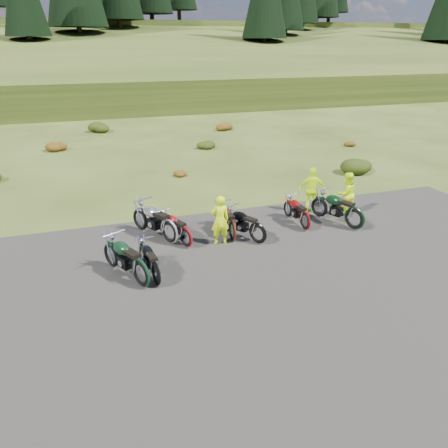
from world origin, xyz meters
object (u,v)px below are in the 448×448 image
object	(u,v)px
motorcycle_0	(157,285)
motorcycle_3	(170,244)
person_middle	(220,221)
motorcycle_7	(353,230)

from	to	relation	value
motorcycle_0	motorcycle_3	world-z (taller)	motorcycle_3
motorcycle_0	person_middle	world-z (taller)	person_middle
motorcycle_0	motorcycle_7	xyz separation A→B (m)	(7.25, 1.57, 0.00)
motorcycle_0	person_middle	size ratio (longest dim) A/B	1.13
motorcycle_0	motorcycle_7	bearing A→B (deg)	-85.62
person_middle	motorcycle_7	bearing A→B (deg)	178.41
motorcycle_0	motorcycle_3	bearing A→B (deg)	-27.54
motorcycle_3	motorcycle_7	bearing A→B (deg)	-126.12
motorcycle_0	person_middle	distance (m)	3.20
motorcycle_7	motorcycle_3	bearing A→B (deg)	59.34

